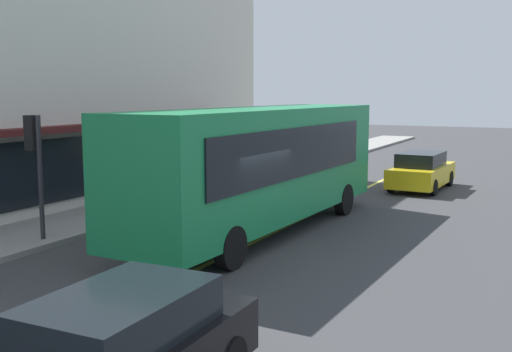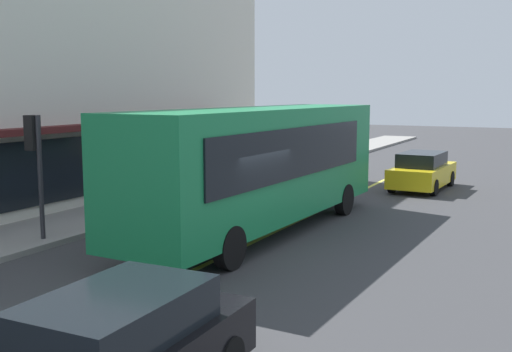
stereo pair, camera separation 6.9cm
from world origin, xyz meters
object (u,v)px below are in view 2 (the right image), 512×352
(car_yellow, at_px, (422,171))
(pedestrian_waiting, at_px, (248,151))
(traffic_light, at_px, (34,147))
(car_navy, at_px, (218,188))
(bus, at_px, (262,163))

(car_yellow, bearing_deg, pedestrian_waiting, 93.40)
(traffic_light, bearing_deg, car_navy, -16.03)
(bus, distance_m, traffic_light, 6.02)
(bus, height_order, car_navy, bus)
(car_navy, bearing_deg, traffic_light, 163.97)
(bus, xyz_separation_m, car_yellow, (9.85, -2.38, -1.24))
(traffic_light, relative_size, pedestrian_waiting, 1.77)
(car_yellow, bearing_deg, bus, 166.39)
(traffic_light, bearing_deg, car_yellow, -27.09)
(traffic_light, height_order, car_yellow, traffic_light)
(traffic_light, distance_m, car_yellow, 15.47)
(car_navy, distance_m, car_yellow, 9.14)
(car_navy, relative_size, car_yellow, 0.99)
(car_navy, height_order, pedestrian_waiting, pedestrian_waiting)
(bus, relative_size, car_yellow, 2.56)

